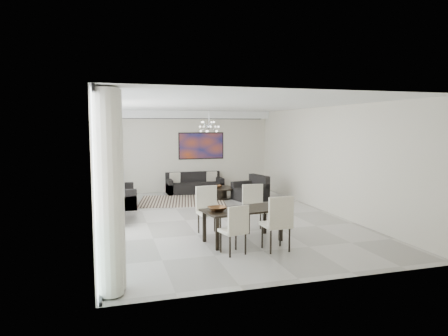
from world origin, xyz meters
name	(u,v)px	position (x,y,z in m)	size (l,w,h in m)	color
room_shell	(239,162)	(0.46, 0.00, 1.45)	(6.00, 9.00, 2.90)	#A8A39B
window_wall	(105,164)	(-2.86, 0.00, 1.47)	(0.37, 8.95, 2.90)	silver
soffit	(188,115)	(0.00, 4.30, 2.77)	(5.98, 0.40, 0.26)	white
painting	(201,146)	(0.50, 4.47, 1.65)	(1.68, 0.04, 0.98)	#A94017
chandelier	(209,127)	(0.30, 2.50, 2.35)	(0.66, 0.66, 0.71)	silver
rug	(182,201)	(-0.56, 2.60, 0.01)	(2.66, 2.04, 0.01)	black
coffee_table	(220,192)	(0.72, 2.70, 0.21)	(1.04, 1.04, 0.37)	black
bowl_coffee	(218,186)	(0.65, 2.68, 0.40)	(0.24, 0.24, 0.08)	brown
sofa_main	(195,186)	(0.15, 4.07, 0.24)	(1.98, 0.81, 0.72)	black
loveseat	(118,197)	(-2.55, 2.35, 0.28)	(0.92, 1.64, 0.82)	black
armchair	(251,192)	(1.59, 2.13, 0.27)	(1.09, 1.13, 0.79)	black
side_table	(113,186)	(-2.65, 4.15, 0.34)	(0.37, 0.37, 0.51)	black
tv_console	(111,211)	(-2.76, 0.45, 0.26)	(0.47, 1.66, 0.52)	black
television	(117,188)	(-2.60, 0.37, 0.85)	(1.14, 0.15, 0.66)	gray
dining_table	(243,213)	(-0.17, -2.15, 0.59)	(1.74, 1.07, 0.68)	black
dining_chair_sw	(236,227)	(-0.58, -2.94, 0.53)	(0.52, 0.52, 0.93)	beige
dining_chair_se	(278,220)	(0.25, -2.99, 0.62)	(0.51, 0.51, 1.07)	beige
dining_chair_nw	(208,207)	(-0.70, -1.36, 0.60)	(0.52, 0.52, 1.05)	beige
dining_chair_ne	(254,204)	(0.36, -1.40, 0.60)	(0.51, 0.51, 1.05)	beige
bowl_dining	(217,209)	(-0.72, -2.20, 0.72)	(0.36, 0.36, 0.09)	brown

